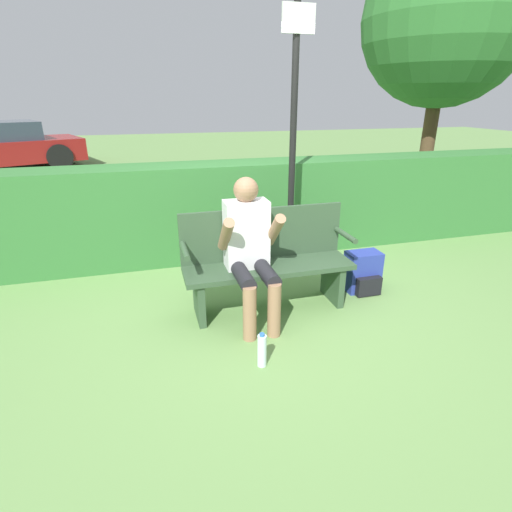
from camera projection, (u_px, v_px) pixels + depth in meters
The scene contains 9 objects.
ground_plane at pixel (268, 308), 3.75m from camera, with size 40.00×40.00×0.00m, color #668E4C.
hedge_back at pixel (232, 209), 4.90m from camera, with size 12.00×0.60×1.13m.
park_bench at pixel (267, 260), 3.64m from camera, with size 1.53×0.43×0.92m.
person_seated at pixel (250, 246), 3.39m from camera, with size 0.51×0.65×1.23m.
backpack at pixel (363, 273), 4.03m from camera, with size 0.34×0.28×0.41m.
water_bottle at pixel (262, 350), 2.90m from camera, with size 0.07×0.07×0.27m.
signpost at pixel (293, 132), 4.14m from camera, with size 0.33×0.09×2.71m.
parked_car at pixel (2, 147), 10.69m from camera, with size 4.27×3.15×1.25m.
tree at pixel (447, 21), 7.41m from camera, with size 3.11×3.11×4.73m.
Camera 1 is at (-1.01, -3.15, 1.84)m, focal length 28.00 mm.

